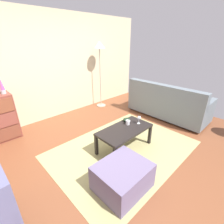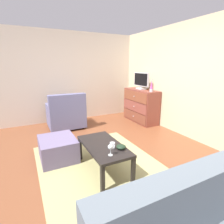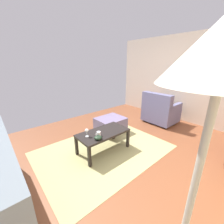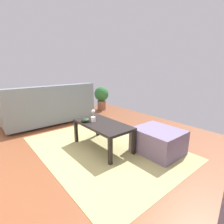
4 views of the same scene
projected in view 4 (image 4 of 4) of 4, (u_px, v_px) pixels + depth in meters
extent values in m
cube|color=brown|center=(102.00, 158.00, 2.64)|extent=(6.00, 4.77, 0.05)
cube|color=tan|center=(104.00, 148.00, 2.90)|extent=(2.60, 1.90, 0.01)
cube|color=black|center=(110.00, 152.00, 2.36)|extent=(0.05, 0.05, 0.39)
cube|color=black|center=(76.00, 132.00, 3.08)|extent=(0.05, 0.05, 0.39)
cube|color=black|center=(134.00, 142.00, 2.65)|extent=(0.05, 0.05, 0.39)
cube|color=black|center=(98.00, 126.00, 3.37)|extent=(0.05, 0.05, 0.39)
cube|color=black|center=(103.00, 124.00, 2.81)|extent=(1.03, 0.53, 0.04)
cylinder|color=silver|center=(93.00, 118.00, 3.09)|extent=(0.06, 0.06, 0.00)
cylinder|color=silver|center=(93.00, 115.00, 3.08)|extent=(0.01, 0.01, 0.09)
sphere|color=silver|center=(93.00, 111.00, 3.06)|extent=(0.07, 0.07, 0.07)
cylinder|color=silver|center=(93.00, 119.00, 2.87)|extent=(0.08, 0.08, 0.09)
torus|color=silver|center=(92.00, 118.00, 2.90)|extent=(0.05, 0.01, 0.05)
ellipsoid|color=#1B2E1D|center=(85.00, 120.00, 2.87)|extent=(0.14, 0.14, 0.06)
cylinder|color=#332319|center=(77.00, 112.00, 5.06)|extent=(0.05, 0.05, 0.05)
cylinder|color=#332319|center=(4.00, 125.00, 3.92)|extent=(0.05, 0.05, 0.05)
cylinder|color=#332319|center=(90.00, 117.00, 4.55)|extent=(0.05, 0.05, 0.05)
cylinder|color=#332319|center=(10.00, 134.00, 3.40)|extent=(0.05, 0.05, 0.05)
cube|color=slate|center=(50.00, 112.00, 4.17)|extent=(0.85, 2.02, 0.40)
cube|color=slate|center=(53.00, 96.00, 3.82)|extent=(0.20, 2.02, 0.46)
cube|color=slate|center=(83.00, 96.00, 4.68)|extent=(0.81, 0.12, 0.20)
cube|color=slate|center=(2.00, 106.00, 3.51)|extent=(0.81, 0.12, 0.20)
cylinder|color=slate|center=(49.00, 99.00, 4.38)|extent=(0.16, 0.40, 0.16)
cube|color=slate|center=(158.00, 141.00, 2.71)|extent=(0.70, 0.60, 0.38)
cylinder|color=brown|center=(102.00, 105.00, 5.41)|extent=(0.26, 0.26, 0.28)
sphere|color=#2D6B33|center=(102.00, 94.00, 5.31)|extent=(0.44, 0.44, 0.44)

